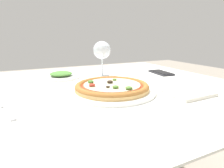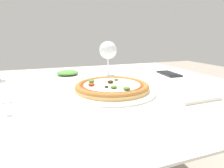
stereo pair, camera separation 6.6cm
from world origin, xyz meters
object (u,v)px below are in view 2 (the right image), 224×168
at_px(dining_table, 79,107).
at_px(side_plate, 68,75).
at_px(fork, 8,105).
at_px(cell_phone, 169,74).
at_px(pizza_plate, 112,88).
at_px(wine_glass_far_right, 108,51).

xyz_separation_m(dining_table, side_plate, (-0.01, 0.22, 0.09)).
distance_m(fork, cell_phone, 0.75).
xyz_separation_m(fork, side_plate, (0.21, 0.34, 0.01)).
height_order(dining_table, side_plate, side_plate).
xyz_separation_m(pizza_plate, fork, (-0.33, -0.02, -0.01)).
relative_size(pizza_plate, fork, 1.82).
relative_size(dining_table, fork, 7.84).
relative_size(wine_glass_far_right, side_plate, 0.95).
height_order(fork, side_plate, side_plate).
height_order(dining_table, cell_phone, cell_phone).
bearing_deg(dining_table, cell_phone, 10.87).
bearing_deg(cell_phone, wine_glass_far_right, 164.49).
bearing_deg(side_plate, cell_phone, -13.88).
bearing_deg(fork, wine_glass_far_right, 36.58).
bearing_deg(fork, pizza_plate, 4.29).
bearing_deg(wine_glass_far_right, side_plate, 168.68).
height_order(fork, wine_glass_far_right, wine_glass_far_right).
distance_m(pizza_plate, wine_glass_far_right, 0.31).
relative_size(dining_table, side_plate, 7.38).
relative_size(pizza_plate, cell_phone, 2.05).
distance_m(dining_table, cell_phone, 0.51).
distance_m(dining_table, wine_glass_far_right, 0.33).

